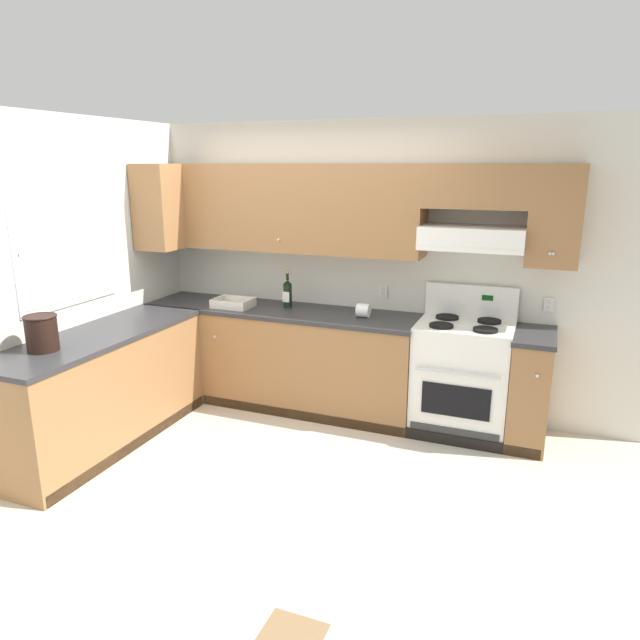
{
  "coord_description": "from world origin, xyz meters",
  "views": [
    {
      "loc": [
        1.94,
        -3.37,
        2.17
      ],
      "look_at": [
        0.33,
        0.7,
        1.0
      ],
      "focal_mm": 32.69,
      "sensor_mm": 36.0,
      "label": 1
    }
  ],
  "objects_px": {
    "wine_bottle": "(288,293)",
    "paper_towel_roll": "(363,311)",
    "stove": "(462,377)",
    "bowl": "(233,304)",
    "bucket": "(42,332)"
  },
  "relations": [
    {
      "from": "stove",
      "to": "paper_towel_roll",
      "type": "distance_m",
      "value": 0.99
    },
    {
      "from": "wine_bottle",
      "to": "bowl",
      "type": "relative_size",
      "value": 0.98
    },
    {
      "from": "bowl",
      "to": "bucket",
      "type": "bearing_deg",
      "value": -110.04
    },
    {
      "from": "stove",
      "to": "paper_towel_roll",
      "type": "height_order",
      "value": "stove"
    },
    {
      "from": "stove",
      "to": "bowl",
      "type": "bearing_deg",
      "value": -177.18
    },
    {
      "from": "wine_bottle",
      "to": "bucket",
      "type": "bearing_deg",
      "value": -120.55
    },
    {
      "from": "stove",
      "to": "bowl",
      "type": "relative_size",
      "value": 3.46
    },
    {
      "from": "wine_bottle",
      "to": "bowl",
      "type": "bearing_deg",
      "value": -159.55
    },
    {
      "from": "bucket",
      "to": "paper_towel_roll",
      "type": "xyz_separation_m",
      "value": [
        1.81,
        1.71,
        -0.07
      ]
    },
    {
      "from": "stove",
      "to": "bucket",
      "type": "xyz_separation_m",
      "value": [
        -2.66,
        -1.72,
        0.56
      ]
    },
    {
      "from": "bowl",
      "to": "bucket",
      "type": "distance_m",
      "value": 1.73
    },
    {
      "from": "stove",
      "to": "wine_bottle",
      "type": "relative_size",
      "value": 3.54
    },
    {
      "from": "bucket",
      "to": "paper_towel_roll",
      "type": "bearing_deg",
      "value": 43.35
    },
    {
      "from": "bowl",
      "to": "stove",
      "type": "bearing_deg",
      "value": 2.82
    },
    {
      "from": "wine_bottle",
      "to": "paper_towel_roll",
      "type": "xyz_separation_m",
      "value": [
        0.75,
        -0.09,
        -0.08
      ]
    }
  ]
}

